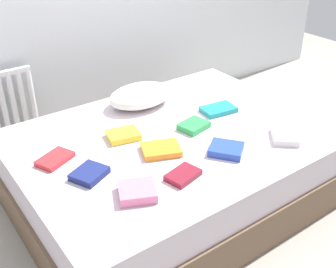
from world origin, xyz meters
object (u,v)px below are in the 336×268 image
Objects in this scene: bed at (172,167)px; textbook_orange at (161,150)px; textbook_pink at (137,192)px; textbook_green at (194,126)px; textbook_white at (285,136)px; textbook_maroon at (183,175)px; radiator at (4,109)px; pillow at (140,96)px; textbook_navy at (89,174)px; textbook_teal at (218,109)px; textbook_blue at (226,149)px; textbook_yellow at (123,135)px; textbook_red at (55,159)px.

textbook_orange reaches higher than bed.
textbook_green is (0.67, 0.38, -0.00)m from textbook_pink.
textbook_white is 0.77m from textbook_maroon.
radiator reaches higher than pillow.
radiator is 2.66× the size of textbook_orange.
textbook_pink is at bearing -82.81° from radiator.
textbook_navy is 1.23m from textbook_white.
textbook_teal is at bearing 50.85° from textbook_white.
radiator is 1.51m from textbook_green.
textbook_navy is (-0.71, -0.59, -0.05)m from pillow.
textbook_blue reaches higher than textbook_navy.
textbook_maroon is (-0.30, -0.90, -0.06)m from pillow.
bed is 0.42m from textbook_yellow.
radiator is 1.23× the size of pillow.
textbook_navy reaches higher than bed.
textbook_red is at bearing -157.67° from textbook_blue.
textbook_teal is at bearing -43.94° from radiator.
pillow is at bearing 14.58° from textbook_navy.
textbook_navy is at bearing 114.93° from textbook_white.
textbook_green is (0.44, -0.17, -0.00)m from textbook_yellow.
textbook_orange is 0.95× the size of textbook_teal.
radiator reaches higher than textbook_yellow.
textbook_blue is at bearing 118.57° from textbook_white.
textbook_green reaches higher than textbook_red.
textbook_pink is 0.97× the size of textbook_blue.
textbook_pink reaches higher than textbook_navy.
textbook_yellow is 0.94× the size of textbook_white.
radiator is 1.63m from textbook_teal.
textbook_green is (0.80, 0.08, 0.00)m from textbook_navy.
pillow is 0.51m from textbook_green.
textbook_red reaches higher than bed.
textbook_pink is at bearing -100.88° from textbook_yellow.
textbook_navy is 0.91× the size of textbook_yellow.
textbook_teal is 1.32× the size of textbook_navy.
textbook_blue reaches higher than textbook_orange.
textbook_maroon is at bearing -73.23° from radiator.
pillow reaches higher than textbook_red.
radiator reaches higher than textbook_white.
textbook_white reaches higher than textbook_yellow.
pillow reaches higher than textbook_green.
textbook_green is 0.90× the size of textbook_red.
pillow is 0.85m from textbook_blue.
textbook_blue is (0.85, -1.56, 0.12)m from radiator.
textbook_navy is 0.86× the size of textbook_white.
textbook_maroon is at bearing 128.23° from textbook_white.
textbook_red is (-1.18, 0.08, -0.00)m from textbook_teal.
textbook_blue is (-0.41, 0.09, 0.00)m from textbook_white.
textbook_teal is at bearing -27.70° from textbook_red.
textbook_pink is at bearing -146.60° from textbook_teal.
textbook_red is at bearing -157.24° from pillow.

